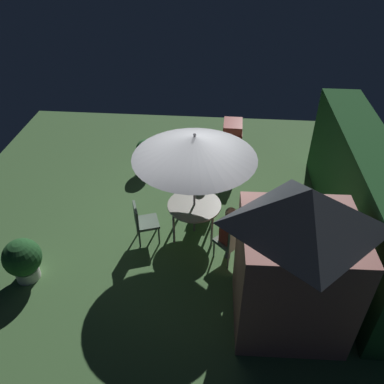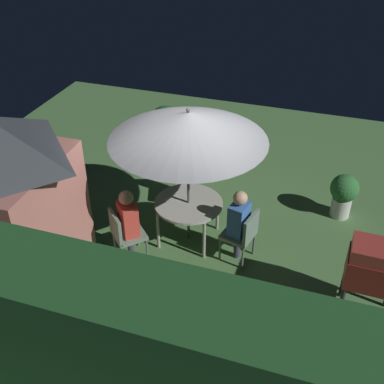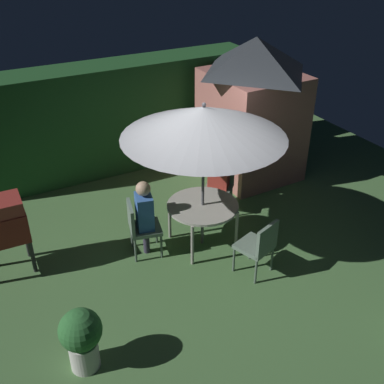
{
  "view_description": "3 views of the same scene",
  "coord_description": "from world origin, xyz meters",
  "px_view_note": "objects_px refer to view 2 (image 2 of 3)",
  "views": [
    {
      "loc": [
        6.41,
        0.71,
        5.79
      ],
      "look_at": [
        -0.13,
        0.16,
        0.89
      ],
      "focal_mm": 36.88,
      "sensor_mm": 36.0,
      "label": 1
    },
    {
      "loc": [
        -1.95,
        6.16,
        5.21
      ],
      "look_at": [
        0.01,
        0.22,
        0.94
      ],
      "focal_mm": 44.71,
      "sensor_mm": 36.0,
      "label": 2
    },
    {
      "loc": [
        -2.96,
        -5.09,
        4.56
      ],
      "look_at": [
        -0.32,
        -0.15,
        1.26
      ],
      "focal_mm": 43.73,
      "sensor_mm": 36.0,
      "label": 3
    }
  ],
  "objects_px": {
    "garden_shed": "(6,205)",
    "patio_umbrella": "(188,126)",
    "patio_table": "(188,206)",
    "potted_plant_by_grill": "(166,123)",
    "person_in_blue": "(239,218)",
    "chair_toward_hedge": "(188,177)",
    "chair_near_shed": "(124,232)",
    "potted_plant_by_shed": "(344,193)",
    "person_in_red": "(128,217)",
    "bbq_grill": "(374,267)",
    "chair_far_side": "(243,233)"
  },
  "relations": [
    {
      "from": "garden_shed",
      "to": "patio_umbrella",
      "type": "xyz_separation_m",
      "value": [
        -2.04,
        -1.72,
        0.7
      ]
    },
    {
      "from": "patio_table",
      "to": "person_in_blue",
      "type": "bearing_deg",
      "value": 166.69
    },
    {
      "from": "chair_far_side",
      "to": "potted_plant_by_shed",
      "type": "relative_size",
      "value": 1.08
    },
    {
      "from": "potted_plant_by_shed",
      "to": "potted_plant_by_grill",
      "type": "relative_size",
      "value": 0.94
    },
    {
      "from": "chair_near_shed",
      "to": "potted_plant_by_grill",
      "type": "relative_size",
      "value": 1.02
    },
    {
      "from": "chair_toward_hedge",
      "to": "person_in_blue",
      "type": "distance_m",
      "value": 1.77
    },
    {
      "from": "garden_shed",
      "to": "potted_plant_by_shed",
      "type": "xyz_separation_m",
      "value": [
        -4.42,
        -3.17,
        -0.91
      ]
    },
    {
      "from": "bbq_grill",
      "to": "potted_plant_by_grill",
      "type": "xyz_separation_m",
      "value": [
        4.4,
        -3.81,
        -0.36
      ]
    },
    {
      "from": "patio_table",
      "to": "person_in_blue",
      "type": "xyz_separation_m",
      "value": [
        -0.88,
        0.21,
        0.12
      ]
    },
    {
      "from": "patio_umbrella",
      "to": "person_in_red",
      "type": "distance_m",
      "value": 1.67
    },
    {
      "from": "garden_shed",
      "to": "patio_table",
      "type": "bearing_deg",
      "value": -139.99
    },
    {
      "from": "patio_table",
      "to": "chair_toward_hedge",
      "type": "xyz_separation_m",
      "value": [
        0.35,
        -1.03,
        -0.15
      ]
    },
    {
      "from": "bbq_grill",
      "to": "potted_plant_by_shed",
      "type": "distance_m",
      "value": 2.3
    },
    {
      "from": "potted_plant_by_shed",
      "to": "person_in_blue",
      "type": "relative_size",
      "value": 0.66
    },
    {
      "from": "chair_near_shed",
      "to": "chair_toward_hedge",
      "type": "distance_m",
      "value": 1.87
    },
    {
      "from": "chair_near_shed",
      "to": "chair_toward_hedge",
      "type": "height_order",
      "value": "same"
    },
    {
      "from": "garden_shed",
      "to": "person_in_blue",
      "type": "bearing_deg",
      "value": -152.77
    },
    {
      "from": "person_in_blue",
      "to": "potted_plant_by_grill",
      "type": "bearing_deg",
      "value": -53.06
    },
    {
      "from": "garden_shed",
      "to": "person_in_blue",
      "type": "height_order",
      "value": "garden_shed"
    },
    {
      "from": "garden_shed",
      "to": "potted_plant_by_shed",
      "type": "height_order",
      "value": "garden_shed"
    },
    {
      "from": "chair_near_shed",
      "to": "chair_toward_hedge",
      "type": "relative_size",
      "value": 1.0
    },
    {
      "from": "bbq_grill",
      "to": "chair_far_side",
      "type": "height_order",
      "value": "bbq_grill"
    },
    {
      "from": "patio_table",
      "to": "person_in_blue",
      "type": "height_order",
      "value": "person_in_blue"
    },
    {
      "from": "potted_plant_by_grill",
      "to": "person_in_red",
      "type": "bearing_deg",
      "value": 102.4
    },
    {
      "from": "chair_near_shed",
      "to": "potted_plant_by_shed",
      "type": "height_order",
      "value": "chair_near_shed"
    },
    {
      "from": "chair_toward_hedge",
      "to": "patio_table",
      "type": "bearing_deg",
      "value": 109.03
    },
    {
      "from": "chair_near_shed",
      "to": "person_in_red",
      "type": "xyz_separation_m",
      "value": [
        -0.06,
        -0.06,
        0.26
      ]
    },
    {
      "from": "patio_table",
      "to": "chair_far_side",
      "type": "distance_m",
      "value": 1.0
    },
    {
      "from": "chair_near_shed",
      "to": "garden_shed",
      "type": "bearing_deg",
      "value": 36.33
    },
    {
      "from": "garden_shed",
      "to": "chair_near_shed",
      "type": "distance_m",
      "value": 1.78
    },
    {
      "from": "patio_umbrella",
      "to": "person_in_red",
      "type": "height_order",
      "value": "patio_umbrella"
    },
    {
      "from": "chair_toward_hedge",
      "to": "bbq_grill",
      "type": "bearing_deg",
      "value": 150.66
    },
    {
      "from": "chair_far_side",
      "to": "chair_near_shed",
      "type": "bearing_deg",
      "value": 17.81
    },
    {
      "from": "person_in_red",
      "to": "person_in_blue",
      "type": "height_order",
      "value": "same"
    },
    {
      "from": "chair_toward_hedge",
      "to": "person_in_blue",
      "type": "relative_size",
      "value": 0.71
    },
    {
      "from": "bbq_grill",
      "to": "potted_plant_by_shed",
      "type": "height_order",
      "value": "bbq_grill"
    },
    {
      "from": "potted_plant_by_shed",
      "to": "chair_near_shed",
      "type": "bearing_deg",
      "value": 35.33
    },
    {
      "from": "patio_table",
      "to": "potted_plant_by_grill",
      "type": "distance_m",
      "value": 3.42
    },
    {
      "from": "person_in_blue",
      "to": "chair_toward_hedge",
      "type": "bearing_deg",
      "value": -44.98
    },
    {
      "from": "garden_shed",
      "to": "potted_plant_by_grill",
      "type": "distance_m",
      "value": 4.86
    },
    {
      "from": "patio_umbrella",
      "to": "chair_near_shed",
      "type": "distance_m",
      "value": 1.93
    },
    {
      "from": "garden_shed",
      "to": "person_in_red",
      "type": "distance_m",
      "value": 1.75
    },
    {
      "from": "chair_near_shed",
      "to": "potted_plant_by_shed",
      "type": "xyz_separation_m",
      "value": [
        -3.17,
        -2.25,
        -0.04
      ]
    },
    {
      "from": "chair_far_side",
      "to": "person_in_blue",
      "type": "bearing_deg",
      "value": -13.31
    },
    {
      "from": "patio_table",
      "to": "patio_umbrella",
      "type": "relative_size",
      "value": 0.47
    },
    {
      "from": "chair_near_shed",
      "to": "person_in_blue",
      "type": "height_order",
      "value": "person_in_blue"
    },
    {
      "from": "bbq_grill",
      "to": "chair_far_side",
      "type": "bearing_deg",
      "value": -16.08
    },
    {
      "from": "patio_table",
      "to": "chair_near_shed",
      "type": "height_order",
      "value": "chair_near_shed"
    },
    {
      "from": "bbq_grill",
      "to": "chair_near_shed",
      "type": "distance_m",
      "value": 3.65
    },
    {
      "from": "patio_umbrella",
      "to": "potted_plant_by_grill",
      "type": "bearing_deg",
      "value": -62.85
    }
  ]
}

